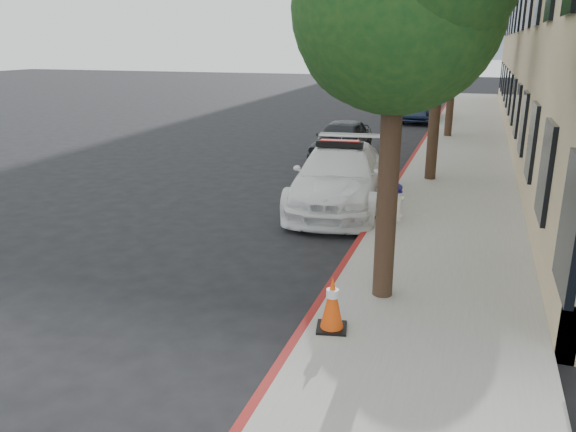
# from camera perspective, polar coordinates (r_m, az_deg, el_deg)

# --- Properties ---
(ground) EXTENTS (120.00, 120.00, 0.00)m
(ground) POSITION_cam_1_polar(r_m,az_deg,el_deg) (11.30, -3.44, -2.51)
(ground) COLOR black
(ground) RESTS_ON ground
(sidewalk) EXTENTS (3.20, 50.00, 0.15)m
(sidewalk) POSITION_cam_1_polar(r_m,az_deg,el_deg) (20.19, 17.18, 5.81)
(sidewalk) COLOR gray
(sidewalk) RESTS_ON ground
(curb_strip) EXTENTS (0.12, 50.00, 0.15)m
(curb_strip) POSITION_cam_1_polar(r_m,az_deg,el_deg) (20.28, 12.82, 6.20)
(curb_strip) COLOR maroon
(curb_strip) RESTS_ON ground
(tree_near) EXTENTS (2.92, 2.82, 5.62)m
(tree_near) POSITION_cam_1_polar(r_m,az_deg,el_deg) (7.92, 11.30, 20.28)
(tree_near) COLOR black
(tree_near) RESTS_ON sidewalk
(tree_mid) EXTENTS (2.77, 2.64, 5.43)m
(tree_mid) POSITION_cam_1_polar(r_m,az_deg,el_deg) (15.87, 15.42, 17.92)
(tree_mid) COLOR black
(tree_mid) RESTS_ON sidewalk
(tree_far) EXTENTS (3.10, 3.00, 5.81)m
(tree_far) POSITION_cam_1_polar(r_m,az_deg,el_deg) (23.86, 16.83, 17.93)
(tree_far) COLOR black
(tree_far) RESTS_ON sidewalk
(police_car) EXTENTS (2.60, 5.22, 1.61)m
(police_car) POSITION_cam_1_polar(r_m,az_deg,el_deg) (13.54, 5.20, 4.02)
(police_car) COLOR white
(police_car) RESTS_ON ground
(parked_car_mid) EXTENTS (1.60, 3.88, 1.32)m
(parked_car_mid) POSITION_cam_1_polar(r_m,az_deg,el_deg) (19.31, 5.49, 7.76)
(parked_car_mid) COLOR black
(parked_car_mid) RESTS_ON ground
(parked_car_far) EXTENTS (1.60, 4.28, 1.40)m
(parked_car_far) POSITION_cam_1_polar(r_m,az_deg,el_deg) (29.43, 13.26, 10.72)
(parked_car_far) COLOR #141D34
(parked_car_far) RESTS_ON ground
(fire_hydrant) EXTENTS (0.34, 0.31, 0.79)m
(fire_hydrant) POSITION_cam_1_polar(r_m,az_deg,el_deg) (12.24, 10.91, 1.41)
(fire_hydrant) COLOR white
(fire_hydrant) RESTS_ON sidewalk
(traffic_cone) EXTENTS (0.47, 0.47, 0.76)m
(traffic_cone) POSITION_cam_1_polar(r_m,az_deg,el_deg) (7.49, 4.52, -8.82)
(traffic_cone) COLOR black
(traffic_cone) RESTS_ON sidewalk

